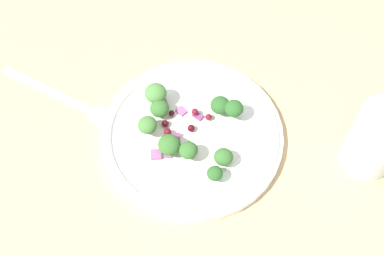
{
  "coord_description": "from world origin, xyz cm",
  "views": [
    {
      "loc": [
        -24.57,
        -24.6,
        61.28
      ],
      "look_at": [
        -2.99,
        1.52,
        2.7
      ],
      "focal_mm": 49.59,
      "sensor_mm": 36.0,
      "label": 1
    }
  ],
  "objects_px": {
    "water_glass": "(376,140)",
    "plate": "(192,135)",
    "broccoli_floret_1": "(148,125)",
    "fork": "(66,98)",
    "broccoli_floret_0": "(169,145)",
    "broccoli_floret_2": "(220,105)"
  },
  "relations": [
    {
      "from": "fork",
      "to": "plate",
      "type": "bearing_deg",
      "value": -58.97
    },
    {
      "from": "broccoli_floret_2",
      "to": "water_glass",
      "type": "height_order",
      "value": "water_glass"
    },
    {
      "from": "broccoli_floret_0",
      "to": "broccoli_floret_2",
      "type": "bearing_deg",
      "value": 3.11
    },
    {
      "from": "broccoli_floret_1",
      "to": "fork",
      "type": "relative_size",
      "value": 0.14
    },
    {
      "from": "broccoli_floret_1",
      "to": "broccoli_floret_2",
      "type": "xyz_separation_m",
      "value": [
        0.09,
        -0.03,
        -0.0
      ]
    },
    {
      "from": "broccoli_floret_0",
      "to": "broccoli_floret_1",
      "type": "height_order",
      "value": "same"
    },
    {
      "from": "water_glass",
      "to": "plate",
      "type": "bearing_deg",
      "value": 132.88
    },
    {
      "from": "plate",
      "to": "water_glass",
      "type": "distance_m",
      "value": 0.23
    },
    {
      "from": "broccoli_floret_0",
      "to": "fork",
      "type": "distance_m",
      "value": 0.17
    },
    {
      "from": "broccoli_floret_0",
      "to": "water_glass",
      "type": "bearing_deg",
      "value": -40.09
    },
    {
      "from": "plate",
      "to": "fork",
      "type": "bearing_deg",
      "value": 121.03
    },
    {
      "from": "fork",
      "to": "water_glass",
      "type": "bearing_deg",
      "value": -52.45
    },
    {
      "from": "plate",
      "to": "broccoli_floret_0",
      "type": "relative_size",
      "value": 8.32
    },
    {
      "from": "broccoli_floret_1",
      "to": "fork",
      "type": "distance_m",
      "value": 0.14
    },
    {
      "from": "plate",
      "to": "broccoli_floret_0",
      "type": "bearing_deg",
      "value": -175.51
    },
    {
      "from": "broccoli_floret_2",
      "to": "water_glass",
      "type": "distance_m",
      "value": 0.2
    },
    {
      "from": "plate",
      "to": "broccoli_floret_1",
      "type": "relative_size",
      "value": 9.46
    },
    {
      "from": "water_glass",
      "to": "broccoli_floret_1",
      "type": "bearing_deg",
      "value": 134.31
    },
    {
      "from": "broccoli_floret_2",
      "to": "fork",
      "type": "height_order",
      "value": "broccoli_floret_2"
    },
    {
      "from": "water_glass",
      "to": "broccoli_floret_2",
      "type": "bearing_deg",
      "value": 121.93
    },
    {
      "from": "plate",
      "to": "broccoli_floret_0",
      "type": "height_order",
      "value": "broccoli_floret_0"
    },
    {
      "from": "plate",
      "to": "water_glass",
      "type": "xyz_separation_m",
      "value": [
        0.15,
        -0.17,
        0.04
      ]
    }
  ]
}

